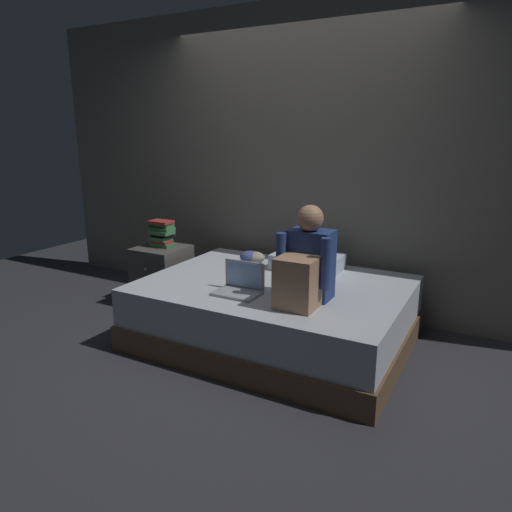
{
  "coord_description": "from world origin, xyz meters",
  "views": [
    {
      "loc": [
        1.71,
        -2.78,
        1.6
      ],
      "look_at": [
        0.14,
        0.1,
        0.73
      ],
      "focal_mm": 32.83,
      "sensor_mm": 36.0,
      "label": 1
    }
  ],
  "objects_px": {
    "nightstand": "(162,276)",
    "book_stack": "(162,233)",
    "clothes_pile": "(252,257)",
    "pillow": "(307,262)",
    "bed": "(275,312)",
    "person_sitting": "(306,266)",
    "laptop": "(240,286)"
  },
  "relations": [
    {
      "from": "book_stack",
      "to": "clothes_pile",
      "type": "height_order",
      "value": "book_stack"
    },
    {
      "from": "person_sitting",
      "to": "pillow",
      "type": "bearing_deg",
      "value": 111.12
    },
    {
      "from": "pillow",
      "to": "clothes_pile",
      "type": "height_order",
      "value": "pillow"
    },
    {
      "from": "clothes_pile",
      "to": "person_sitting",
      "type": "bearing_deg",
      "value": -41.02
    },
    {
      "from": "pillow",
      "to": "person_sitting",
      "type": "bearing_deg",
      "value": -68.88
    },
    {
      "from": "bed",
      "to": "pillow",
      "type": "xyz_separation_m",
      "value": [
        0.08,
        0.45,
        0.31
      ]
    },
    {
      "from": "pillow",
      "to": "book_stack",
      "type": "height_order",
      "value": "book_stack"
    },
    {
      "from": "nightstand",
      "to": "laptop",
      "type": "xyz_separation_m",
      "value": [
        1.19,
        -0.56,
        0.26
      ]
    },
    {
      "from": "person_sitting",
      "to": "laptop",
      "type": "distance_m",
      "value": 0.52
    },
    {
      "from": "nightstand",
      "to": "book_stack",
      "type": "xyz_separation_m",
      "value": [
        -0.01,
        0.03,
        0.41
      ]
    },
    {
      "from": "person_sitting",
      "to": "clothes_pile",
      "type": "bearing_deg",
      "value": 138.98
    },
    {
      "from": "pillow",
      "to": "clothes_pile",
      "type": "bearing_deg",
      "value": -175.83
    },
    {
      "from": "nightstand",
      "to": "laptop",
      "type": "distance_m",
      "value": 1.34
    },
    {
      "from": "pillow",
      "to": "clothes_pile",
      "type": "relative_size",
      "value": 2.46
    },
    {
      "from": "bed",
      "to": "nightstand",
      "type": "bearing_deg",
      "value": 170.21
    },
    {
      "from": "book_stack",
      "to": "nightstand",
      "type": "bearing_deg",
      "value": -76.56
    },
    {
      "from": "bed",
      "to": "book_stack",
      "type": "relative_size",
      "value": 8.14
    },
    {
      "from": "nightstand",
      "to": "book_stack",
      "type": "bearing_deg",
      "value": 103.44
    },
    {
      "from": "laptop",
      "to": "book_stack",
      "type": "relative_size",
      "value": 1.3
    },
    {
      "from": "bed",
      "to": "clothes_pile",
      "type": "xyz_separation_m",
      "value": [
        -0.43,
        0.41,
        0.3
      ]
    },
    {
      "from": "clothes_pile",
      "to": "book_stack",
      "type": "bearing_deg",
      "value": -170.04
    },
    {
      "from": "nightstand",
      "to": "book_stack",
      "type": "distance_m",
      "value": 0.41
    },
    {
      "from": "person_sitting",
      "to": "laptop",
      "type": "xyz_separation_m",
      "value": [
        -0.47,
        -0.06,
        -0.2
      ]
    },
    {
      "from": "laptop",
      "to": "clothes_pile",
      "type": "relative_size",
      "value": 1.41
    },
    {
      "from": "book_stack",
      "to": "bed",
      "type": "bearing_deg",
      "value": -11.16
    },
    {
      "from": "laptop",
      "to": "pillow",
      "type": "relative_size",
      "value": 0.57
    },
    {
      "from": "person_sitting",
      "to": "book_stack",
      "type": "bearing_deg",
      "value": 162.36
    },
    {
      "from": "book_stack",
      "to": "clothes_pile",
      "type": "bearing_deg",
      "value": 9.96
    },
    {
      "from": "nightstand",
      "to": "book_stack",
      "type": "height_order",
      "value": "book_stack"
    },
    {
      "from": "clothes_pile",
      "to": "laptop",
      "type": "bearing_deg",
      "value": -67.29
    },
    {
      "from": "book_stack",
      "to": "person_sitting",
      "type": "bearing_deg",
      "value": -17.64
    },
    {
      "from": "bed",
      "to": "person_sitting",
      "type": "relative_size",
      "value": 3.05
    }
  ]
}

